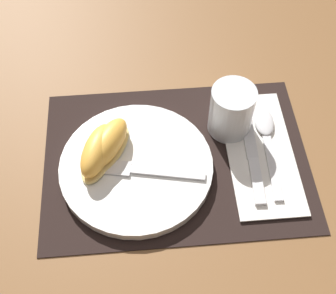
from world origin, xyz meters
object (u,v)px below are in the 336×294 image
(plate, at_px, (136,167))
(knife, at_px, (252,151))
(spoon, at_px, (266,133))
(fork, at_px, (136,170))
(citrus_wedge_0, at_px, (107,145))
(citrus_wedge_1, at_px, (97,150))
(juice_glass, at_px, (231,112))

(plate, bearing_deg, knife, 4.90)
(spoon, bearing_deg, fork, -164.52)
(plate, bearing_deg, citrus_wedge_0, 146.71)
(knife, height_order, citrus_wedge_1, citrus_wedge_1)
(citrus_wedge_0, bearing_deg, spoon, 4.57)
(plate, bearing_deg, spoon, 12.63)
(juice_glass, height_order, fork, juice_glass)
(plate, xyz_separation_m, citrus_wedge_0, (-0.04, 0.03, 0.03))
(plate, bearing_deg, fork, -94.90)
(fork, bearing_deg, juice_glass, 27.52)
(juice_glass, xyz_separation_m, knife, (0.03, -0.06, -0.03))
(knife, xyz_separation_m, citrus_wedge_1, (-0.25, 0.00, 0.03))
(fork, distance_m, citrus_wedge_1, 0.07)
(knife, relative_size, spoon, 1.13)
(juice_glass, xyz_separation_m, citrus_wedge_1, (-0.22, -0.06, -0.00))
(fork, height_order, citrus_wedge_1, citrus_wedge_1)
(knife, height_order, citrus_wedge_0, citrus_wedge_0)
(citrus_wedge_0, distance_m, citrus_wedge_1, 0.02)
(citrus_wedge_0, relative_size, citrus_wedge_1, 1.04)
(spoon, xyz_separation_m, fork, (-0.22, -0.06, 0.01))
(knife, bearing_deg, citrus_wedge_0, 177.04)
(juice_glass, xyz_separation_m, fork, (-0.16, -0.09, -0.02))
(spoon, bearing_deg, knife, -132.67)
(spoon, bearing_deg, plate, -167.37)
(spoon, bearing_deg, juice_glass, 158.52)
(juice_glass, bearing_deg, citrus_wedge_1, -166.10)
(fork, bearing_deg, plate, 85.10)
(spoon, relative_size, fork, 0.98)
(juice_glass, height_order, citrus_wedge_1, juice_glass)
(juice_glass, relative_size, knife, 0.43)
(juice_glass, xyz_separation_m, spoon, (0.06, -0.02, -0.03))
(juice_glass, bearing_deg, spoon, -21.48)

